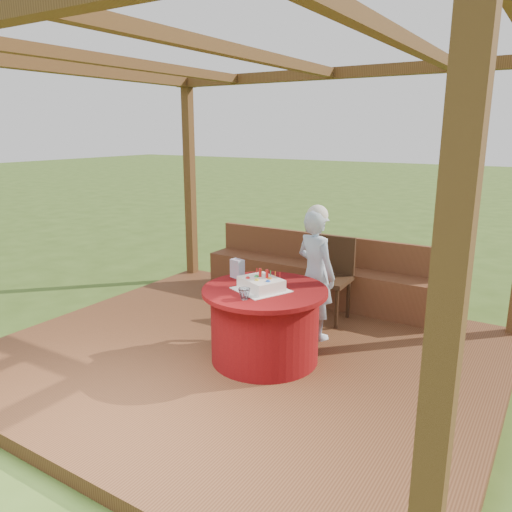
{
  "coord_description": "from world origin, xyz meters",
  "views": [
    {
      "loc": [
        2.44,
        -3.63,
        2.17
      ],
      "look_at": [
        0.0,
        0.25,
        1.0
      ],
      "focal_mm": 35.0,
      "sensor_mm": 36.0,
      "label": 1
    }
  ],
  "objects": [
    {
      "name": "bench",
      "position": [
        0.0,
        1.72,
        0.38
      ],
      "size": [
        3.0,
        0.42,
        0.8
      ],
      "color": "brown",
      "rests_on": "deck"
    },
    {
      "name": "ground",
      "position": [
        0.0,
        0.0,
        0.0
      ],
      "size": [
        60.0,
        60.0,
        0.0
      ],
      "primitive_type": "plane",
      "color": "#37551C",
      "rests_on": "ground"
    },
    {
      "name": "elderly_woman",
      "position": [
        0.42,
        0.7,
        0.8
      ],
      "size": [
        0.55,
        0.46,
        1.35
      ],
      "color": "#97BAE0",
      "rests_on": "deck"
    },
    {
      "name": "birthday_cake",
      "position": [
        0.26,
        -0.08,
        0.85
      ],
      "size": [
        0.53,
        0.53,
        0.18
      ],
      "color": "white",
      "rests_on": "table"
    },
    {
      "name": "deck",
      "position": [
        0.0,
        0.0,
        0.06
      ],
      "size": [
        4.5,
        4.0,
        0.12
      ],
      "primitive_type": "cube",
      "color": "brown",
      "rests_on": "ground"
    },
    {
      "name": "table",
      "position": [
        0.27,
        -0.03,
        0.47
      ],
      "size": [
        1.12,
        1.12,
        0.68
      ],
      "color": "maroon",
      "rests_on": "deck"
    },
    {
      "name": "drinking_glass",
      "position": [
        0.27,
        -0.36,
        0.84
      ],
      "size": [
        0.13,
        0.13,
        0.09
      ],
      "primitive_type": "imported",
      "rotation": [
        0.0,
        0.0,
        0.35
      ],
      "color": "white",
      "rests_on": "table"
    },
    {
      "name": "gift_bag",
      "position": [
        -0.13,
        0.13,
        0.89
      ],
      "size": [
        0.14,
        0.1,
        0.18
      ],
      "primitive_type": "cube",
      "rotation": [
        0.0,
        0.0,
        -0.22
      ],
      "color": "pink",
      "rests_on": "table"
    },
    {
      "name": "chair",
      "position": [
        0.33,
        1.25,
        0.63
      ],
      "size": [
        0.48,
        0.48,
        0.91
      ],
      "color": "#321D0F",
      "rests_on": "deck"
    },
    {
      "name": "pergola",
      "position": [
        0.0,
        0.0,
        2.41
      ],
      "size": [
        4.5,
        4.0,
        2.72
      ],
      "color": "brown",
      "rests_on": "deck"
    }
  ]
}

